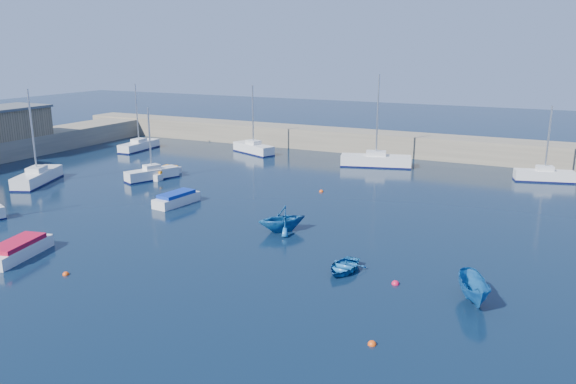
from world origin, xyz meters
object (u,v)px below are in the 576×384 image
at_px(dinghy_center, 343,267).
at_px(sailboat_2, 38,177).
at_px(motorboat_2, 164,173).
at_px(brick_shed_a, 8,123).
at_px(sailboat_6, 376,160).
at_px(sailboat_7, 544,175).
at_px(motorboat_0, 18,249).
at_px(sailboat_4, 139,145).
at_px(dinghy_left, 282,219).
at_px(sailboat_3, 152,174).
at_px(motorboat_1, 177,199).
at_px(sailboat_5, 253,148).
at_px(dinghy_right, 474,290).

bearing_deg(dinghy_center, sailboat_2, 171.36).
bearing_deg(motorboat_2, brick_shed_a, 174.21).
relative_size(sailboat_6, sailboat_7, 1.35).
height_order(brick_shed_a, motorboat_0, brick_shed_a).
bearing_deg(sailboat_4, brick_shed_a, -140.94).
bearing_deg(sailboat_4, dinghy_left, -37.59).
relative_size(sailboat_3, motorboat_2, 1.60).
bearing_deg(motorboat_1, sailboat_6, 72.09).
height_order(brick_shed_a, dinghy_center, brick_shed_a).
distance_m(dinghy_center, dinghy_left, 8.52).
bearing_deg(motorboat_0, sailboat_2, 123.77).
xyz_separation_m(sailboat_6, motorboat_0, (-12.20, -37.15, -0.17)).
height_order(brick_shed_a, sailboat_3, sailboat_3).
relative_size(sailboat_5, dinghy_center, 2.78).
bearing_deg(sailboat_4, dinghy_center, -38.22).
distance_m(sailboat_3, sailboat_4, 17.70).
xyz_separation_m(sailboat_4, sailboat_6, (30.83, 3.58, 0.10)).
bearing_deg(sailboat_2, sailboat_7, 4.24).
height_order(sailboat_7, motorboat_2, sailboat_7).
xyz_separation_m(sailboat_5, motorboat_2, (-2.01, -15.45, -0.23)).
xyz_separation_m(sailboat_6, sailboat_7, (17.33, 0.39, -0.07)).
bearing_deg(sailboat_7, sailboat_4, 79.94).
xyz_separation_m(sailboat_6, motorboat_2, (-18.26, -14.59, -0.26)).
xyz_separation_m(sailboat_5, motorboat_1, (5.66, -23.49, -0.16)).
distance_m(sailboat_3, motorboat_0, 21.84).
bearing_deg(dinghy_left, dinghy_center, 3.94).
relative_size(sailboat_6, dinghy_left, 2.82).
xyz_separation_m(sailboat_4, dinghy_left, (31.54, -21.54, 0.36)).
relative_size(sailboat_3, sailboat_4, 0.85).
xyz_separation_m(sailboat_2, dinghy_center, (34.93, -7.88, -0.35)).
bearing_deg(brick_shed_a, sailboat_3, -5.86).
xyz_separation_m(motorboat_1, motorboat_2, (-7.67, 8.04, -0.07)).
bearing_deg(motorboat_1, sailboat_4, 143.91).
relative_size(sailboat_5, motorboat_1, 1.88).
bearing_deg(sailboat_6, sailboat_7, -104.42).
xyz_separation_m(sailboat_3, dinghy_right, (33.51, -14.96, 0.09)).
relative_size(motorboat_0, motorboat_2, 1.14).
height_order(sailboat_4, motorboat_0, sailboat_4).
height_order(sailboat_3, motorboat_1, sailboat_3).
height_order(motorboat_0, dinghy_left, dinghy_left).
xyz_separation_m(sailboat_3, motorboat_1, (7.85, -6.41, -0.11)).
bearing_deg(brick_shed_a, motorboat_0, -38.05).
distance_m(sailboat_7, dinghy_right, 31.66).
bearing_deg(brick_shed_a, sailboat_7, 13.44).
bearing_deg(sailboat_4, sailboat_6, 3.36).
height_order(sailboat_4, dinghy_left, sailboat_4).
height_order(brick_shed_a, sailboat_5, sailboat_5).
xyz_separation_m(sailboat_7, motorboat_0, (-29.53, -37.54, -0.10)).
xyz_separation_m(sailboat_7, dinghy_right, (-2.26, -31.57, 0.09)).
distance_m(sailboat_4, sailboat_6, 31.03).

